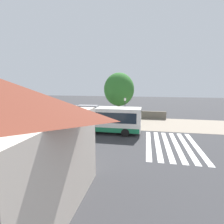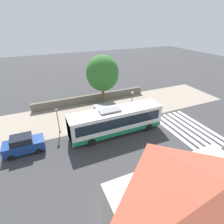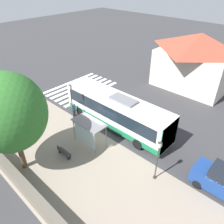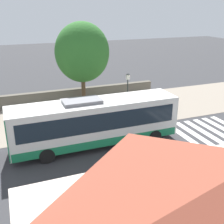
{
  "view_description": "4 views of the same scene",
  "coord_description": "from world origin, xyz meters",
  "px_view_note": "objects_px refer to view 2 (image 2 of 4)",
  "views": [
    {
      "loc": [
        23.24,
        6.41,
        6.39
      ],
      "look_at": [
        1.48,
        2.14,
        2.69
      ],
      "focal_mm": 28.0,
      "sensor_mm": 36.0,
      "label": 1
    },
    {
      "loc": [
        18.84,
        -8.02,
        13.13
      ],
      "look_at": [
        0.69,
        -0.11,
        2.46
      ],
      "focal_mm": 28.0,
      "sensor_mm": 36.0,
      "label": 2
    },
    {
      "loc": [
        -11.63,
        -11.99,
        13.49
      ],
      "look_at": [
        1.26,
        -0.09,
        2.0
      ],
      "focal_mm": 35.0,
      "sensor_mm": 36.0,
      "label": 3
    },
    {
      "loc": [
        19.3,
        -5.6,
        9.44
      ],
      "look_at": [
        -1.18,
        2.4,
        1.13
      ],
      "focal_mm": 45.0,
      "sensor_mm": 36.0,
      "label": 4
    }
  ],
  "objects_px": {
    "street_lamp_far": "(58,117)",
    "street_lamp_near": "(132,102)",
    "bus_shelter": "(105,107)",
    "pedestrian": "(140,114)",
    "shade_tree": "(102,73)",
    "parked_car_behind_bus": "(24,144)",
    "bus": "(116,121)",
    "bench": "(102,109)"
  },
  "relations": [
    {
      "from": "bus",
      "to": "parked_car_behind_bus",
      "type": "distance_m",
      "value": 10.82
    },
    {
      "from": "bus_shelter",
      "to": "pedestrian",
      "type": "relative_size",
      "value": 1.91
    },
    {
      "from": "street_lamp_near",
      "to": "bus_shelter",
      "type": "bearing_deg",
      "value": -108.0
    },
    {
      "from": "bench",
      "to": "parked_car_behind_bus",
      "type": "relative_size",
      "value": 0.36
    },
    {
      "from": "bench",
      "to": "shade_tree",
      "type": "xyz_separation_m",
      "value": [
        -2.9,
        1.4,
        4.78
      ]
    },
    {
      "from": "bus",
      "to": "shade_tree",
      "type": "xyz_separation_m",
      "value": [
        -9.19,
        1.77,
        3.42
      ]
    },
    {
      "from": "pedestrian",
      "to": "shade_tree",
      "type": "relative_size",
      "value": 0.2
    },
    {
      "from": "street_lamp_near",
      "to": "bench",
      "type": "bearing_deg",
      "value": -138.61
    },
    {
      "from": "bus",
      "to": "shade_tree",
      "type": "distance_m",
      "value": 9.96
    },
    {
      "from": "bus_shelter",
      "to": "street_lamp_near",
      "type": "xyz_separation_m",
      "value": [
        1.19,
        3.66,
        0.66
      ]
    },
    {
      "from": "pedestrian",
      "to": "bus",
      "type": "bearing_deg",
      "value": -69.16
    },
    {
      "from": "street_lamp_near",
      "to": "parked_car_behind_bus",
      "type": "relative_size",
      "value": 1.07
    },
    {
      "from": "bus",
      "to": "bus_shelter",
      "type": "height_order",
      "value": "bus"
    },
    {
      "from": "street_lamp_far",
      "to": "street_lamp_near",
      "type": "bearing_deg",
      "value": 87.51
    },
    {
      "from": "bus_shelter",
      "to": "pedestrian",
      "type": "height_order",
      "value": "bus_shelter"
    },
    {
      "from": "street_lamp_near",
      "to": "parked_car_behind_bus",
      "type": "height_order",
      "value": "street_lamp_near"
    },
    {
      "from": "bus_shelter",
      "to": "shade_tree",
      "type": "height_order",
      "value": "shade_tree"
    },
    {
      "from": "bus",
      "to": "bus_shelter",
      "type": "bearing_deg",
      "value": -179.75
    },
    {
      "from": "shade_tree",
      "to": "bus_shelter",
      "type": "bearing_deg",
      "value": -18.18
    },
    {
      "from": "pedestrian",
      "to": "parked_car_behind_bus",
      "type": "relative_size",
      "value": 0.39
    },
    {
      "from": "bench",
      "to": "street_lamp_near",
      "type": "relative_size",
      "value": 0.34
    },
    {
      "from": "bench",
      "to": "street_lamp_near",
      "type": "height_order",
      "value": "street_lamp_near"
    },
    {
      "from": "pedestrian",
      "to": "street_lamp_near",
      "type": "xyz_separation_m",
      "value": [
        -0.82,
        -0.94,
        1.68
      ]
    },
    {
      "from": "bus",
      "to": "bench",
      "type": "distance_m",
      "value": 6.44
    },
    {
      "from": "street_lamp_far",
      "to": "pedestrian",
      "type": "bearing_deg",
      "value": 83.55
    },
    {
      "from": "bench",
      "to": "bus",
      "type": "bearing_deg",
      "value": -3.36
    },
    {
      "from": "bus_shelter",
      "to": "street_lamp_far",
      "type": "height_order",
      "value": "street_lamp_far"
    },
    {
      "from": "shade_tree",
      "to": "bus",
      "type": "bearing_deg",
      "value": -10.89
    },
    {
      "from": "bus",
      "to": "bus_shelter",
      "type": "xyz_separation_m",
      "value": [
        -3.76,
        -0.02,
        0.14
      ]
    },
    {
      "from": "bench",
      "to": "pedestrian",
      "type": "bearing_deg",
      "value": 42.86
    },
    {
      "from": "bus",
      "to": "street_lamp_near",
      "type": "height_order",
      "value": "street_lamp_near"
    },
    {
      "from": "bus",
      "to": "street_lamp_far",
      "type": "bearing_deg",
      "value": -114.38
    },
    {
      "from": "bus_shelter",
      "to": "bench",
      "type": "distance_m",
      "value": 2.97
    },
    {
      "from": "pedestrian",
      "to": "shade_tree",
      "type": "xyz_separation_m",
      "value": [
        -7.44,
        -2.81,
        4.31
      ]
    },
    {
      "from": "bus_shelter",
      "to": "parked_car_behind_bus",
      "type": "distance_m",
      "value": 11.2
    },
    {
      "from": "street_lamp_near",
      "to": "street_lamp_far",
      "type": "bearing_deg",
      "value": -92.49
    },
    {
      "from": "parked_car_behind_bus",
      "to": "bus",
      "type": "bearing_deg",
      "value": 86.06
    },
    {
      "from": "bus_shelter",
      "to": "bench",
      "type": "height_order",
      "value": "bus_shelter"
    },
    {
      "from": "bus_shelter",
      "to": "street_lamp_far",
      "type": "xyz_separation_m",
      "value": [
        0.74,
        -6.63,
        0.25
      ]
    },
    {
      "from": "pedestrian",
      "to": "parked_car_behind_bus",
      "type": "bearing_deg",
      "value": -86.26
    },
    {
      "from": "shade_tree",
      "to": "parked_car_behind_bus",
      "type": "bearing_deg",
      "value": -56.01
    },
    {
      "from": "street_lamp_far",
      "to": "parked_car_behind_bus",
      "type": "distance_m",
      "value": 4.86
    }
  ]
}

